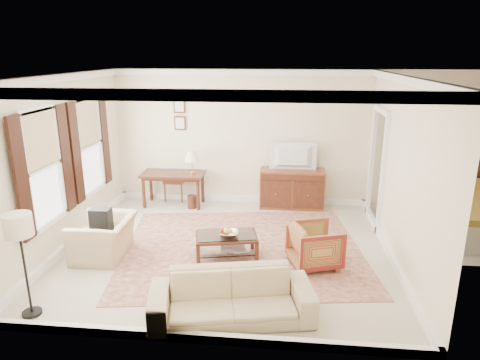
% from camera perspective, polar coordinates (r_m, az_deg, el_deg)
% --- Properties ---
extents(room_shell, '(5.51, 5.01, 2.91)m').
position_cam_1_polar(room_shell, '(6.71, -1.99, 10.17)').
color(room_shell, beige).
rests_on(room_shell, ground).
extents(annex_bedroom, '(3.00, 2.70, 2.90)m').
position_cam_1_polar(annex_bedroom, '(9.02, 28.94, -4.19)').
color(annex_bedroom, beige).
rests_on(annex_bedroom, ground).
extents(window_front, '(0.12, 1.56, 1.80)m').
position_cam_1_polar(window_front, '(7.13, -24.79, 1.47)').
color(window_front, '#CCB284').
rests_on(window_front, room_shell).
extents(window_rear, '(0.12, 1.56, 1.80)m').
position_cam_1_polar(window_rear, '(8.50, -19.46, 4.32)').
color(window_rear, '#CCB284').
rests_on(window_rear, room_shell).
extents(doorway, '(0.10, 1.12, 2.25)m').
position_cam_1_polar(doorway, '(8.58, 17.78, 1.32)').
color(doorway, white).
rests_on(doorway, room_shell).
extents(rug, '(4.40, 3.92, 0.01)m').
position_cam_1_polar(rug, '(7.42, 0.28, -9.08)').
color(rug, maroon).
rests_on(rug, room_shell).
extents(writing_desk, '(1.34, 0.67, 0.73)m').
position_cam_1_polar(writing_desk, '(9.36, -8.90, 0.29)').
color(writing_desk, '#502517').
rests_on(writing_desk, room_shell).
extents(desk_chair, '(0.54, 0.54, 1.05)m').
position_cam_1_polar(desk_chair, '(9.72, -8.68, 0.33)').
color(desk_chair, brown).
rests_on(desk_chair, room_shell).
extents(desk_lamp, '(0.32, 0.32, 0.50)m').
position_cam_1_polar(desk_lamp, '(9.16, -6.42, 2.38)').
color(desk_lamp, silver).
rests_on(desk_lamp, writing_desk).
extents(framed_prints, '(0.25, 0.04, 0.68)m').
position_cam_1_polar(framed_prints, '(9.44, -8.04, 8.66)').
color(framed_prints, '#502517').
rests_on(framed_prints, room_shell).
extents(sideboard, '(1.36, 0.52, 0.83)m').
position_cam_1_polar(sideboard, '(9.26, 6.92, -1.13)').
color(sideboard, brown).
rests_on(sideboard, room_shell).
extents(tv, '(0.95, 0.55, 0.12)m').
position_cam_1_polar(tv, '(9.01, 7.12, 4.24)').
color(tv, black).
rests_on(tv, sideboard).
extents(coffee_table, '(1.08, 0.76, 0.42)m').
position_cam_1_polar(coffee_table, '(6.99, -1.83, -8.00)').
color(coffee_table, '#502517').
rests_on(coffee_table, room_shell).
extents(fruit_bowl, '(0.42, 0.42, 0.10)m').
position_cam_1_polar(fruit_bowl, '(6.87, -1.48, -7.05)').
color(fruit_bowl, silver).
rests_on(fruit_bowl, coffee_table).
extents(book_a, '(0.28, 0.10, 0.38)m').
position_cam_1_polar(book_a, '(7.12, -2.66, -8.83)').
color(book_a, brown).
rests_on(book_a, coffee_table).
extents(book_b, '(0.28, 0.08, 0.38)m').
position_cam_1_polar(book_b, '(7.05, -1.01, -9.15)').
color(book_b, brown).
rests_on(book_b, coffee_table).
extents(striped_armchair, '(0.87, 0.90, 0.75)m').
position_cam_1_polar(striped_armchair, '(6.83, 9.96, -8.33)').
color(striped_armchair, maroon).
rests_on(striped_armchair, room_shell).
extents(club_armchair, '(0.68, 1.02, 0.88)m').
position_cam_1_polar(club_armchair, '(7.34, -17.77, -6.51)').
color(club_armchair, tan).
rests_on(club_armchair, room_shell).
extents(backpack, '(0.32, 0.38, 0.40)m').
position_cam_1_polar(backpack, '(7.24, -18.06, -4.78)').
color(backpack, black).
rests_on(backpack, club_armchair).
extents(sofa, '(2.11, 1.00, 0.80)m').
position_cam_1_polar(sofa, '(5.48, -1.14, -14.45)').
color(sofa, tan).
rests_on(sofa, room_shell).
extents(floor_lamp, '(0.34, 0.34, 1.37)m').
position_cam_1_polar(floor_lamp, '(5.86, -27.36, -6.28)').
color(floor_lamp, black).
rests_on(floor_lamp, room_shell).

